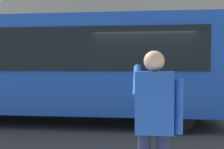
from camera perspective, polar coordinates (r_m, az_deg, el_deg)
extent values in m
plane|color=#38383A|center=(7.74, 6.62, -10.68)|extent=(60.00, 60.00, 0.00)
cube|color=#19592D|center=(14.26, 20.85, 7.11)|extent=(4.40, 1.10, 0.24)
cube|color=#1947AD|center=(8.19, -9.28, 1.99)|extent=(9.00, 2.50, 2.60)
cube|color=black|center=(7.00, -12.09, 5.25)|extent=(7.60, 0.06, 1.10)
cylinder|color=black|center=(9.10, 11.35, -5.60)|extent=(1.00, 0.28, 1.00)
cylinder|color=black|center=(6.94, 12.95, -7.99)|extent=(1.00, 0.28, 1.00)
cube|color=#1E4CAD|center=(2.95, 8.75, -5.77)|extent=(0.40, 0.24, 0.66)
sphere|color=#D8A884|center=(2.92, 8.80, 2.81)|extent=(0.22, 0.22, 0.22)
cylinder|color=#1E4CAD|center=(2.98, 13.79, -6.51)|extent=(0.09, 0.09, 0.58)
cylinder|color=#1E4CAD|center=(3.08, 5.31, -1.31)|extent=(0.09, 0.48, 0.37)
cube|color=black|center=(3.22, 6.79, 2.39)|extent=(0.07, 0.01, 0.14)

